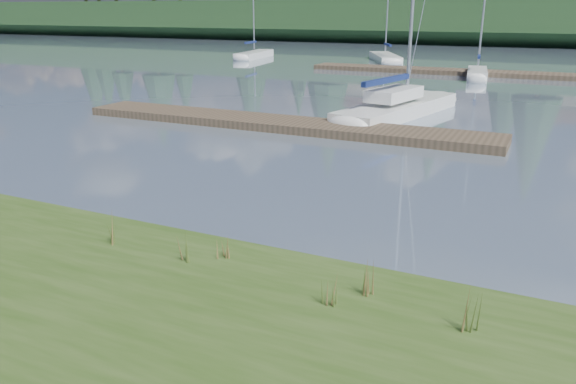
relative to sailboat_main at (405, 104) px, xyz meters
The scene contains 15 objects.
ground 16.24m from the sailboat_main, 88.35° to the left, with size 200.00×200.00×0.00m, color gray.
ridge 59.27m from the sailboat_main, 89.55° to the left, with size 200.00×20.00×5.00m, color #183118.
sailboat_main is the anchor object (origin of this frame).
dock_near 5.94m from the sailboat_main, 126.52° to the right, with size 16.00×2.00×0.30m, color #4C3D2C.
dock_far 16.42m from the sailboat_main, 81.36° to the left, with size 26.00×2.20×0.30m, color #4C3D2C.
sailboat_bg_0 29.51m from the sailboat_main, 130.52° to the left, with size 2.48×7.40×10.62m.
sailboat_bg_1 25.57m from the sailboat_main, 108.25° to the left, with size 4.98×8.16×12.28m.
sailboat_bg_2 14.78m from the sailboat_main, 86.64° to the left, with size 1.87×5.80×8.83m.
weed_0 16.44m from the sailboat_main, 87.85° to the right, with size 0.17×0.14×0.52m.
weed_1 16.06m from the sailboat_main, 86.01° to the right, with size 0.17×0.14×0.41m.
weed_2 16.60m from the sailboat_main, 77.61° to the right, with size 0.17×0.14×0.64m.
weed_3 16.30m from the sailboat_main, 93.01° to the right, with size 0.17×0.14×0.63m.
weed_4 16.96m from the sailboat_main, 79.22° to the right, with size 0.17×0.14×0.46m.
weed_5 17.30m from the sailboat_main, 73.16° to the right, with size 0.17×0.14×0.69m.
mud_lip 15.38m from the sailboat_main, 88.26° to the right, with size 60.00×0.50×0.14m, color #33281C.
Camera 1 is at (5.10, -9.20, 4.14)m, focal length 35.00 mm.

